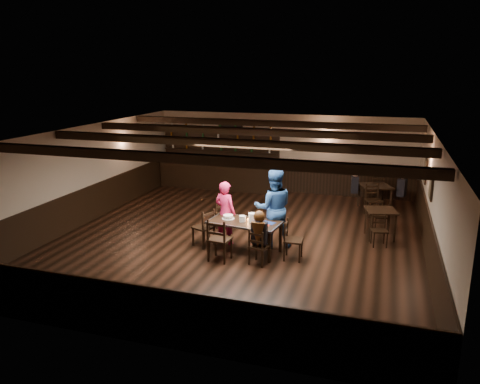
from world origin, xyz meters
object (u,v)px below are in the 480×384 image
(woman_pink, at_px, (225,213))
(dining_table, at_px, (244,224))
(chair_near_left, at_px, (218,237))
(chair_near_right, at_px, (258,245))
(bar_counter, at_px, (219,168))
(man_blue, at_px, (273,208))
(cake, at_px, (228,217))

(woman_pink, bearing_deg, dining_table, 162.72)
(chair_near_left, distance_m, woman_pink, 1.18)
(chair_near_right, bearing_deg, bar_counter, 116.88)
(chair_near_right, xyz_separation_m, bar_counter, (-3.16, 6.23, 0.25))
(dining_table, relative_size, chair_near_left, 1.77)
(chair_near_right, xyz_separation_m, woman_pink, (-1.12, 1.07, 0.31))
(dining_table, height_order, man_blue, man_blue)
(chair_near_left, height_order, bar_counter, bar_counter)
(dining_table, distance_m, chair_near_right, 0.85)
(woman_pink, xyz_separation_m, cake, (0.19, -0.34, 0.01))
(woman_pink, relative_size, bar_counter, 0.35)
(dining_table, relative_size, woman_pink, 1.12)
(chair_near_right, distance_m, cake, 1.23)
(chair_near_right, relative_size, woman_pink, 0.52)
(chair_near_left, bearing_deg, dining_table, 61.67)
(chair_near_right, xyz_separation_m, man_blue, (0.05, 1.24, 0.48))
(woman_pink, xyz_separation_m, bar_counter, (-2.04, 5.16, -0.06))
(dining_table, bearing_deg, bar_counter, 115.47)
(chair_near_left, height_order, man_blue, man_blue)
(dining_table, distance_m, cake, 0.45)
(cake, bearing_deg, chair_near_right, -38.34)
(dining_table, bearing_deg, chair_near_left, -118.33)
(woman_pink, distance_m, man_blue, 1.19)
(chair_near_right, bearing_deg, woman_pink, 136.28)
(man_blue, bearing_deg, chair_near_right, 68.30)
(woman_pink, xyz_separation_m, man_blue, (1.17, 0.17, 0.18))
(bar_counter, bearing_deg, chair_near_left, -70.21)
(chair_near_left, height_order, chair_near_right, chair_near_left)
(chair_near_left, bearing_deg, man_blue, 54.30)
(chair_near_right, bearing_deg, dining_table, 127.48)
(man_blue, distance_m, bar_counter, 5.94)
(chair_near_left, height_order, woman_pink, woman_pink)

